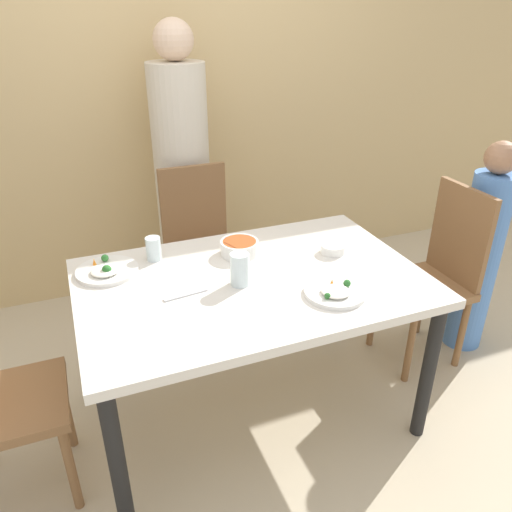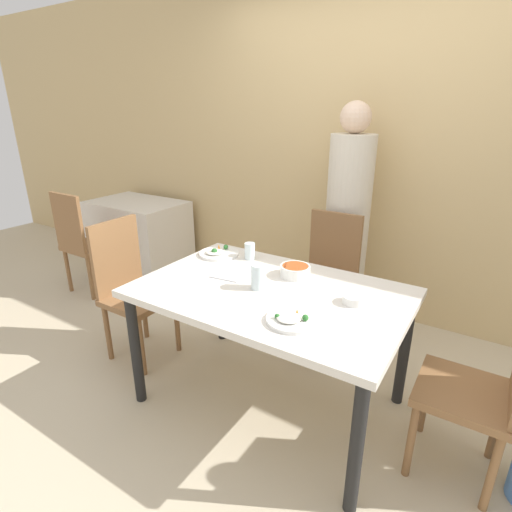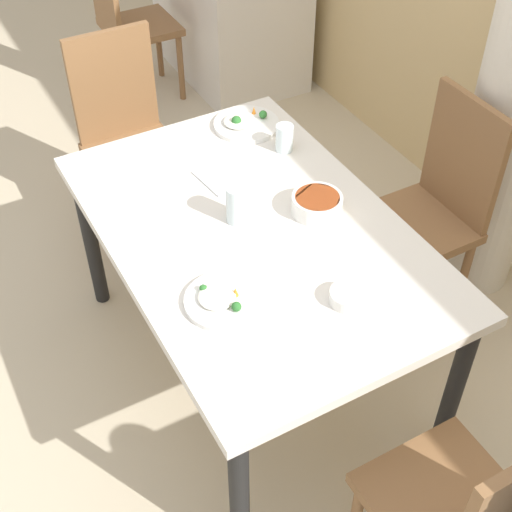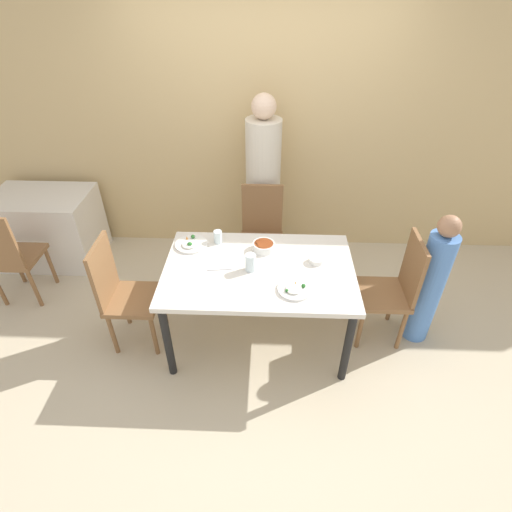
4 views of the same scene
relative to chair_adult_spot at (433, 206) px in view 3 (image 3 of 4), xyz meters
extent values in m
plane|color=beige|center=(0.00, -0.81, -0.51)|extent=(10.00, 10.00, 0.00)
cube|color=silver|center=(0.00, -0.81, 0.20)|extent=(1.43, 0.93, 0.04)
cylinder|color=black|center=(-0.65, -1.21, -0.16)|extent=(0.06, 0.06, 0.69)
cylinder|color=black|center=(0.65, -1.21, -0.16)|extent=(0.06, 0.06, 0.69)
cylinder|color=black|center=(-0.65, -0.40, -0.16)|extent=(0.06, 0.06, 0.69)
cylinder|color=black|center=(0.65, -0.40, -0.16)|extent=(0.06, 0.06, 0.69)
cube|color=brown|center=(0.00, -0.07, -0.07)|extent=(0.40, 0.40, 0.04)
cube|color=brown|center=(0.00, 0.11, 0.20)|extent=(0.38, 0.03, 0.50)
cylinder|color=brown|center=(-0.16, -0.24, -0.30)|extent=(0.04, 0.04, 0.42)
cylinder|color=brown|center=(0.17, -0.24, -0.30)|extent=(0.04, 0.04, 0.42)
cylinder|color=brown|center=(-0.16, 0.09, -0.30)|extent=(0.04, 0.04, 0.42)
cylinder|color=brown|center=(0.17, 0.09, -0.30)|extent=(0.04, 0.04, 0.42)
cube|color=brown|center=(0.98, -0.74, -0.07)|extent=(0.40, 0.40, 0.04)
cylinder|color=brown|center=(0.82, -0.57, -0.30)|extent=(0.04, 0.04, 0.42)
cube|color=brown|center=(-0.98, -0.87, -0.07)|extent=(0.40, 0.40, 0.04)
cube|color=brown|center=(-1.17, -0.87, 0.20)|extent=(0.03, 0.38, 0.50)
cylinder|color=brown|center=(-0.82, -1.04, -0.30)|extent=(0.04, 0.04, 0.42)
cylinder|color=brown|center=(-0.82, -0.71, -0.30)|extent=(0.04, 0.04, 0.42)
cylinder|color=brown|center=(-1.15, -1.04, -0.30)|extent=(0.04, 0.04, 0.42)
cylinder|color=brown|center=(-1.15, -0.71, -0.30)|extent=(0.04, 0.04, 0.42)
cylinder|color=beige|center=(0.00, 0.33, 0.23)|extent=(0.33, 0.33, 1.47)
cylinder|color=white|center=(0.03, -0.58, 0.26)|extent=(0.17, 0.17, 0.06)
cylinder|color=#BC5123|center=(0.03, -0.58, 0.29)|extent=(0.15, 0.15, 0.01)
cylinder|color=white|center=(0.26, -1.05, 0.23)|extent=(0.24, 0.24, 0.02)
ellipsoid|color=white|center=(0.25, -1.07, 0.25)|extent=(0.11, 0.11, 0.02)
cone|color=orange|center=(0.26, -1.01, 0.26)|extent=(0.02, 0.02, 0.03)
sphere|color=#2D702D|center=(0.20, -1.09, 0.25)|extent=(0.02, 0.02, 0.02)
sphere|color=#2D702D|center=(0.32, -1.04, 0.26)|extent=(0.03, 0.03, 0.03)
cylinder|color=white|center=(-0.56, -0.54, 0.23)|extent=(0.26, 0.26, 0.02)
ellipsoid|color=white|center=(-0.57, -0.57, 0.25)|extent=(0.12, 0.12, 0.02)
cone|color=orange|center=(-0.56, -0.57, 0.26)|extent=(0.02, 0.02, 0.03)
cone|color=orange|center=(-0.60, -0.48, 0.26)|extent=(0.02, 0.02, 0.03)
sphere|color=#2D702D|center=(-0.56, -0.58, 0.26)|extent=(0.04, 0.04, 0.04)
sphere|color=#2D702D|center=(-0.55, -0.46, 0.26)|extent=(0.03, 0.03, 0.03)
cylinder|color=white|center=(0.43, -0.72, 0.24)|extent=(0.11, 0.11, 0.04)
cylinder|color=white|center=(0.43, -0.72, 0.26)|extent=(0.10, 0.10, 0.01)
cylinder|color=silver|center=(-0.34, -0.49, 0.28)|extent=(0.07, 0.07, 0.11)
cylinder|color=silver|center=(-0.06, -0.83, 0.29)|extent=(0.08, 0.08, 0.14)
cube|color=silver|center=(-0.29, -0.84, 0.23)|extent=(0.18, 0.04, 0.01)
cube|color=silver|center=(-2.20, 0.23, -0.14)|extent=(0.96, 0.63, 0.74)
cube|color=brown|center=(-2.20, -0.36, -0.07)|extent=(0.40, 0.40, 0.04)
cylinder|color=brown|center=(-2.03, -0.19, -0.30)|extent=(0.04, 0.04, 0.42)
cylinder|color=brown|center=(-2.36, -0.19, -0.30)|extent=(0.04, 0.04, 0.42)
cylinder|color=brown|center=(-2.03, -0.52, -0.30)|extent=(0.04, 0.04, 0.42)
cylinder|color=brown|center=(-2.36, -0.52, -0.30)|extent=(0.04, 0.04, 0.42)
camera|label=1|loc=(-0.65, -2.50, 1.26)|focal=35.00mm
camera|label=2|loc=(0.97, -2.49, 1.15)|focal=28.00mm
camera|label=3|loc=(1.58, -1.67, 1.78)|focal=50.00mm
camera|label=4|loc=(0.07, -3.14, 2.08)|focal=28.00mm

